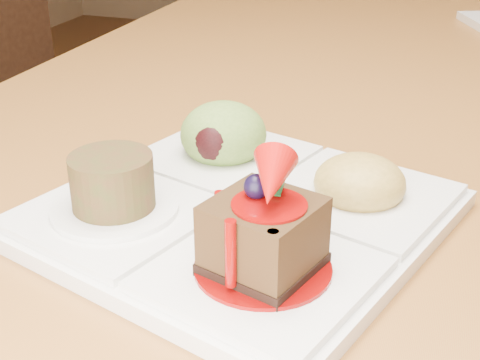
% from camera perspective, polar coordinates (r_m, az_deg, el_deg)
% --- Properties ---
extents(dining_table, '(1.00, 1.80, 0.75)m').
position_cam_1_polar(dining_table, '(1.06, 17.86, 7.98)').
color(dining_table, brown).
rests_on(dining_table, ground).
extents(sampler_plate, '(0.32, 0.32, 0.10)m').
position_cam_1_polar(sampler_plate, '(0.48, 0.10, -1.40)').
color(sampler_plate, white).
rests_on(sampler_plate, dining_table).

